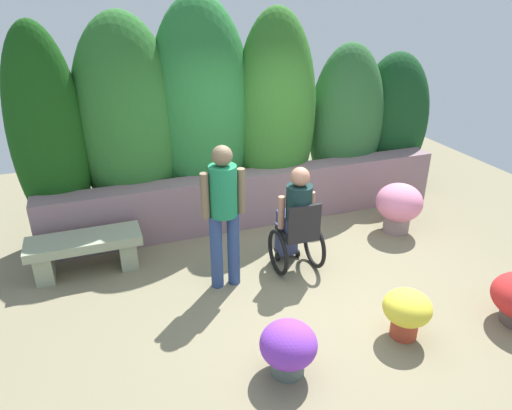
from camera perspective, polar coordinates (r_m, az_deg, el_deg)
ground_plane at (r=5.49m, az=5.84°, el=-9.99°), size 10.25×10.25×0.00m
stone_retaining_wall at (r=6.71m, az=-0.39°, el=0.85°), size 5.78×0.36×0.78m
hedge_backdrop at (r=6.82m, az=-2.18°, el=10.20°), size 6.31×1.09×3.10m
stone_bench at (r=5.97m, az=-20.03°, el=-5.02°), size 1.32×0.47×0.46m
person_in_wheelchair at (r=5.54m, az=4.90°, el=-2.11°), size 0.53×0.66×1.33m
person_standing_companion at (r=5.06m, az=-3.95°, el=-0.43°), size 0.49×0.30×1.68m
flower_pot_terracotta_by_wall at (r=4.87m, az=17.85°, el=-12.16°), size 0.47×0.47×0.50m
flower_pot_red_accent at (r=6.77m, az=16.96°, el=-0.06°), size 0.64×0.64×0.70m
flower_pot_small_foreground at (r=4.30m, az=3.95°, el=-16.87°), size 0.51×0.51×0.52m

